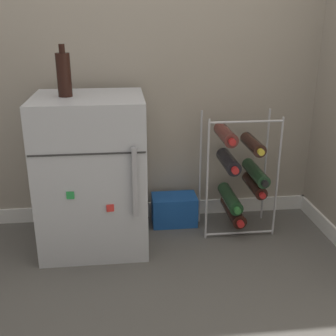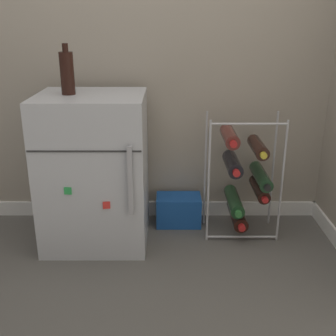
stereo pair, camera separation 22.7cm
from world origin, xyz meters
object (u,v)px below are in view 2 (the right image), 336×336
(mini_fridge, at_px, (93,171))
(soda_box, at_px, (177,210))
(wine_rack, at_px, (241,178))
(fridge_top_bottle, at_px, (65,73))

(mini_fridge, xyz_separation_m, soda_box, (0.45, 0.18, -0.32))
(mini_fridge, bearing_deg, wine_rack, 5.37)
(soda_box, xyz_separation_m, fridge_top_bottle, (-0.56, -0.18, 0.83))
(mini_fridge, height_order, wine_rack, mini_fridge)
(mini_fridge, bearing_deg, soda_box, 21.33)
(wine_rack, bearing_deg, fridge_top_bottle, -175.30)
(soda_box, distance_m, fridge_top_bottle, 1.02)
(wine_rack, xyz_separation_m, soda_box, (-0.36, 0.10, -0.24))
(fridge_top_bottle, bearing_deg, wine_rack, 4.70)
(mini_fridge, distance_m, fridge_top_bottle, 0.52)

